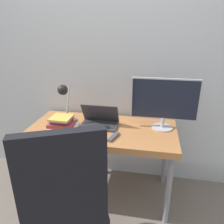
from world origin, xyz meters
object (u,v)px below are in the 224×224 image
Objects in this scene: book_stack at (63,125)px; game_controller at (56,132)px; desk_lamp at (65,97)px; office_chair at (65,198)px; laptop at (99,121)px; monitor at (164,102)px.

book_stack is 1.78× the size of game_controller.
office_chair is at bearing -70.46° from desk_lamp.
laptop is 0.40m from desk_lamp.
office_chair is at bearing -62.26° from game_controller.
laptop is at bearing -174.47° from monitor.
game_controller is at bearing -123.14° from book_stack.
desk_lamp is at bearing -171.96° from monitor.
laptop is 0.35m from book_stack.
monitor is 2.26× the size of book_stack.
monitor reaches higher than book_stack.
office_chair reaches higher than book_stack.
monitor is 1.01m from game_controller.
book_stack is at bearing -85.27° from desk_lamp.
laptop is at bearing 37.18° from game_controller.
desk_lamp is 0.91m from office_chair.
book_stack is at bearing 56.86° from game_controller.
game_controller is at bearing -142.82° from laptop.
game_controller is (-0.03, -0.18, -0.27)m from desk_lamp.
desk_lamp is 0.37× the size of office_chair.
monitor is at bearing 15.60° from book_stack.
monitor is 1.46× the size of desk_lamp.
book_stack is (0.01, -0.12, -0.23)m from desk_lamp.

